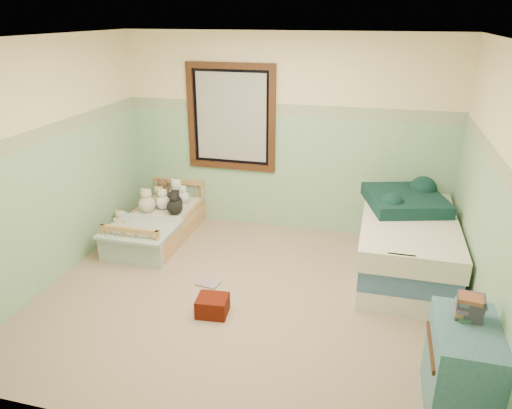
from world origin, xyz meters
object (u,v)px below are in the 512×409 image
(red_pillow, at_px, (212,306))
(twin_bed_frame, at_px, (404,261))
(floor_book, at_px, (209,283))
(toddler_bed_frame, at_px, (159,230))
(plush_floor_cream, at_px, (122,227))
(plush_floor_tan, at_px, (121,237))
(dresser, at_px, (462,369))

(red_pillow, bearing_deg, twin_bed_frame, 36.66)
(red_pillow, distance_m, floor_book, 0.56)
(toddler_bed_frame, bearing_deg, plush_floor_cream, -171.50)
(plush_floor_tan, distance_m, floor_book, 1.45)
(dresser, distance_m, red_pillow, 2.23)
(twin_bed_frame, distance_m, dresser, 2.03)
(twin_bed_frame, xyz_separation_m, dresser, (0.32, -1.99, 0.24))
(floor_book, bearing_deg, dresser, -18.64)
(plush_floor_tan, distance_m, red_pillow, 1.88)
(toddler_bed_frame, relative_size, plush_floor_tan, 5.75)
(plush_floor_cream, distance_m, red_pillow, 2.18)
(red_pillow, bearing_deg, plush_floor_tan, 145.93)
(twin_bed_frame, distance_m, floor_book, 2.18)
(plush_floor_tan, bearing_deg, floor_book, -22.51)
(floor_book, bearing_deg, red_pillow, -58.10)
(toddler_bed_frame, xyz_separation_m, floor_book, (1.01, -0.92, -0.08))
(plush_floor_cream, distance_m, plush_floor_tan, 0.33)
(dresser, bearing_deg, twin_bed_frame, 99.12)
(red_pillow, bearing_deg, dresser, -17.32)
(plush_floor_cream, relative_size, dresser, 0.33)
(red_pillow, relative_size, floor_book, 1.26)
(red_pillow, xyz_separation_m, floor_book, (-0.22, 0.50, -0.08))
(twin_bed_frame, xyz_separation_m, red_pillow, (-1.79, -1.33, -0.02))
(floor_book, bearing_deg, plush_floor_cream, 158.13)
(plush_floor_cream, relative_size, plush_floor_tan, 0.91)
(toddler_bed_frame, height_order, twin_bed_frame, twin_bed_frame)
(plush_floor_tan, xyz_separation_m, red_pillow, (1.56, -1.06, -0.04))
(dresser, height_order, red_pillow, dresser)
(red_pillow, bearing_deg, plush_floor_cream, 141.76)
(toddler_bed_frame, bearing_deg, dresser, -31.85)
(toddler_bed_frame, height_order, red_pillow, toddler_bed_frame)
(toddler_bed_frame, height_order, dresser, dresser)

